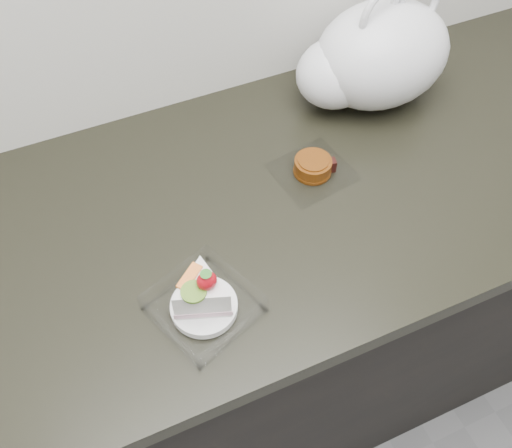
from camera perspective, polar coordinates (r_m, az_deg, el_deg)
counter at (r=1.40m, az=-1.61°, el=-10.02°), size 2.04×0.64×0.90m
cake_tray at (r=0.88m, az=-5.30°, el=-7.63°), size 0.18×0.18×0.11m
mooncake_wrap at (r=1.07m, az=5.75°, el=5.68°), size 0.16×0.15×0.03m
plastic_bag at (r=1.19m, az=11.59°, el=16.00°), size 0.33×0.24×0.26m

